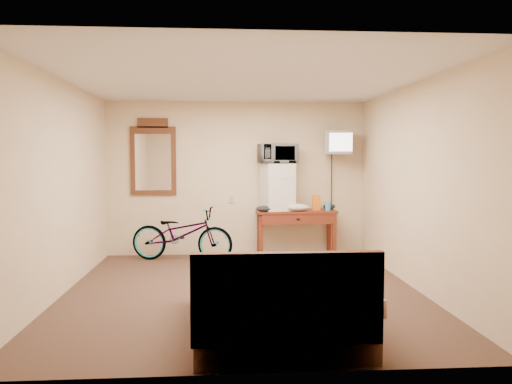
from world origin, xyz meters
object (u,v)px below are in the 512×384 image
(crt_television, at_px, (338,143))
(bed, at_px, (275,299))
(blue_cup, at_px, (328,206))
(bicycle, at_px, (182,234))
(desk, at_px, (296,218))
(wall_mirror, at_px, (153,158))
(microwave, at_px, (278,154))
(mini_fridge, at_px, (278,187))

(crt_television, height_order, bed, crt_television)
(blue_cup, bearing_deg, crt_television, 29.91)
(blue_cup, relative_size, crt_television, 0.25)
(blue_cup, xyz_separation_m, bicycle, (-2.30, -0.11, -0.40))
(desk, height_order, crt_television, crt_television)
(wall_mirror, xyz_separation_m, bed, (1.59, -3.65, -1.29))
(crt_television, relative_size, bicycle, 0.37)
(blue_cup, height_order, crt_television, crt_television)
(wall_mirror, bearing_deg, microwave, -6.32)
(wall_mirror, distance_m, bicycle, 1.34)
(microwave, height_order, blue_cup, microwave)
(mini_fridge, bearing_deg, desk, -9.38)
(bicycle, distance_m, bed, 3.38)
(microwave, relative_size, wall_mirror, 0.46)
(wall_mirror, xyz_separation_m, bicycle, (0.48, -0.46, -1.17))
(bicycle, bearing_deg, bed, -148.22)
(mini_fridge, distance_m, bed, 3.55)
(microwave, distance_m, crt_television, 0.99)
(microwave, bearing_deg, bed, -109.61)
(bicycle, bearing_deg, desk, -71.33)
(mini_fridge, xyz_separation_m, bed, (-0.41, -3.43, -0.83))
(wall_mirror, bearing_deg, desk, -6.73)
(crt_television, bearing_deg, desk, -178.25)
(bicycle, bearing_deg, microwave, -68.31)
(mini_fridge, bearing_deg, bed, -96.79)
(desk, bearing_deg, blue_cup, -9.41)
(microwave, bearing_deg, crt_television, -14.53)
(desk, relative_size, bed, 0.64)
(bed, bearing_deg, wall_mirror, 113.47)
(mini_fridge, height_order, crt_television, crt_television)
(desk, relative_size, mini_fridge, 1.70)
(microwave, relative_size, bicycle, 0.36)
(desk, xyz_separation_m, mini_fridge, (-0.30, 0.05, 0.50))
(desk, height_order, bicycle, bicycle)
(desk, distance_m, blue_cup, 0.54)
(mini_fridge, height_order, blue_cup, mini_fridge)
(bicycle, bearing_deg, crt_television, -72.45)
(crt_television, bearing_deg, microwave, 178.28)
(mini_fridge, bearing_deg, blue_cup, -9.40)
(bicycle, relative_size, bed, 0.80)
(microwave, xyz_separation_m, wall_mirror, (-1.99, 0.22, -0.07))
(desk, bearing_deg, mini_fridge, 170.62)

